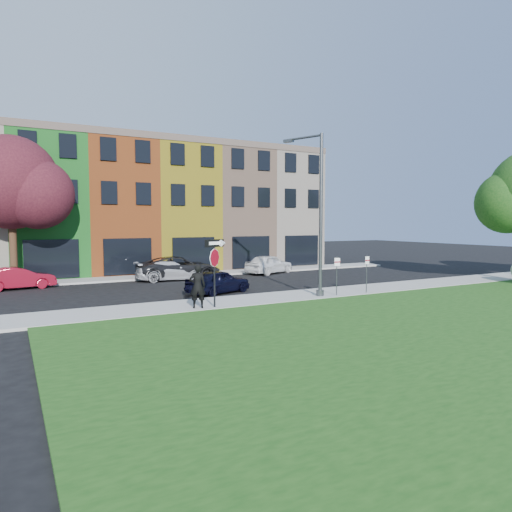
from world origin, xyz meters
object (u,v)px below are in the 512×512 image
stop_sign (214,259)px  sedan_near (218,281)px  street_lamp (317,215)px  man (198,286)px

stop_sign → sedan_near: stop_sign is taller
sedan_near → street_lamp: bearing=-153.9°
man → street_lamp: size_ratio=0.24×
sedan_near → man: bearing=124.9°
stop_sign → man: (-0.75, 0.17, -1.19)m
sedan_near → street_lamp: size_ratio=0.51×
sedan_near → stop_sign: bearing=133.6°
stop_sign → sedan_near: 4.99m
man → street_lamp: street_lamp is taller
stop_sign → man: stop_sign is taller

